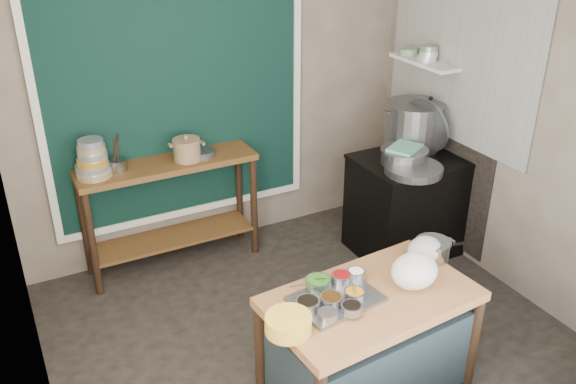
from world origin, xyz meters
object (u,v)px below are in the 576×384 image
back_counter (172,214)px  utensil_cup (118,165)px  stock_pot (413,125)px  steamer (404,156)px  saucepan (433,250)px  prep_table (368,345)px  condiment_tray (336,299)px  yellow_basin (288,324)px  stove_block (408,206)px  ceramic_crock (187,151)px

back_counter → utensil_cup: (-0.38, 0.02, 0.52)m
stock_pot → steamer: size_ratio=1.28×
saucepan → stock_pot: 1.63m
prep_table → condiment_tray: size_ratio=2.51×
stock_pot → prep_table: bearing=-133.9°
yellow_basin → stove_block: bearing=35.8°
ceramic_crock → back_counter: bearing=167.0°
stove_block → ceramic_crock: bearing=158.3°
condiment_tray → steamer: size_ratio=1.24×
stove_block → stock_pot: size_ratio=1.75×
yellow_basin → utensil_cup: 2.16m
stove_block → back_counter: bearing=159.0°
yellow_basin → stock_pot: (2.04, 1.57, 0.28)m
back_counter → utensil_cup: 0.64m
prep_table → stock_pot: size_ratio=2.44×
prep_table → steamer: size_ratio=3.11×
back_counter → yellow_basin: size_ratio=5.65×
yellow_basin → condiment_tray: bearing=17.3°
stove_block → ceramic_crock: size_ratio=3.84×
yellow_basin → stock_pot: bearing=37.6°
prep_table → ceramic_crock: ceramic_crock is taller
condiment_tray → utensil_cup: 2.15m
saucepan → back_counter: bearing=133.9°
stock_pot → ceramic_crock: bearing=165.7°
condiment_tray → ceramic_crock: bearing=96.5°
yellow_basin → steamer: size_ratio=0.64×
yellow_basin → prep_table: bearing=6.2°
prep_table → yellow_basin: yellow_basin is taller
prep_table → back_counter: (-0.60, 2.03, 0.10)m
stove_block → utensil_cup: 2.47m
prep_table → steamer: bearing=42.4°
stove_block → yellow_basin: stove_block is taller
stove_block → prep_table: bearing=-135.0°
prep_table → condiment_tray: bearing=161.8°
prep_table → utensil_cup: size_ratio=8.43×
steamer → ceramic_crock: bearing=155.1°
prep_table → condiment_tray: (-0.22, 0.05, 0.39)m
ceramic_crock → steamer: 1.77m
prep_table → back_counter: size_ratio=0.86×
saucepan → utensil_cup: size_ratio=1.58×
prep_table → steamer: (1.17, 1.25, 0.57)m
stove_block → ceramic_crock: (-1.74, 0.69, 0.60)m
utensil_cup → back_counter: bearing=-2.8°
back_counter → ceramic_crock: 0.58m
stove_block → condiment_tray: size_ratio=1.80×
yellow_basin → saucepan: (1.17, 0.22, 0.01)m
saucepan → ceramic_crock: bearing=130.7°
prep_table → yellow_basin: (-0.59, -0.06, 0.42)m
saucepan → steamer: (0.59, 1.09, 0.13)m
condiment_tray → stock_pot: size_ratio=0.97×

